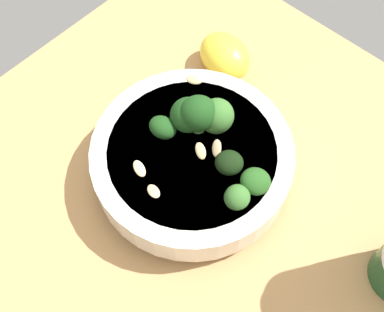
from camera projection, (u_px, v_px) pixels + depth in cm
name	position (u px, v px, depth cm)	size (l,w,h in cm)	color
ground_plane	(203.00, 219.00, 53.16)	(61.54, 61.54, 3.76)	tan
bowl_of_broccoli	(193.00, 157.00, 50.65)	(20.93, 20.93, 10.37)	silver
lemon_wedge	(225.00, 56.00, 59.07)	(7.07, 5.51, 4.56)	yellow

